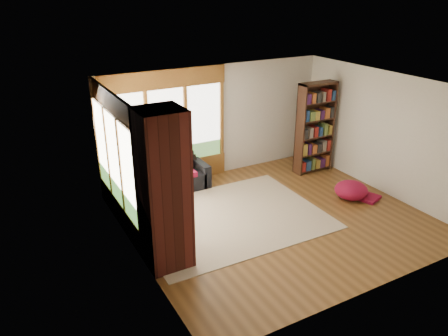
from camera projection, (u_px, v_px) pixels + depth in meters
name	position (u px, v px, depth m)	size (l,w,h in m)	color
floor	(275.00, 218.00, 8.56)	(5.50, 5.50, 0.00)	brown
ceiling	(282.00, 86.00, 7.55)	(5.50, 5.50, 0.00)	white
wall_back	(215.00, 121.00, 10.07)	(5.50, 0.04, 2.60)	silver
wall_front	(383.00, 214.00, 6.04)	(5.50, 0.04, 2.60)	silver
wall_left	(135.00, 187.00, 6.84)	(0.04, 5.00, 2.60)	silver
wall_right	(384.00, 133.00, 9.28)	(0.04, 5.00, 2.60)	silver
windows_back	(167.00, 127.00, 9.50)	(2.82, 0.10, 1.90)	brown
windows_left	(115.00, 159.00, 7.80)	(0.10, 2.62, 1.90)	brown
roller_blind	(102.00, 125.00, 8.32)	(0.03, 0.72, 0.90)	#8C9E6D
brick_chimney	(164.00, 191.00, 6.71)	(0.70, 0.70, 2.60)	#471914
sectional_sofa	(150.00, 192.00, 8.95)	(2.20, 2.20, 0.80)	black
area_rug	(229.00, 218.00, 8.54)	(3.61, 2.76, 0.01)	silver
bookshelf	(315.00, 128.00, 10.30)	(0.93, 0.31, 2.17)	#3A1F13
pouf	(351.00, 190.00, 9.26)	(0.70, 0.70, 0.38)	maroon
dog_tan	(149.00, 165.00, 8.93)	(1.10, 0.89, 0.54)	brown
dog_brindle	(147.00, 180.00, 8.41)	(0.61, 0.85, 0.43)	black
throw_pillows	(148.00, 169.00, 8.91)	(1.98, 1.68, 0.45)	black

